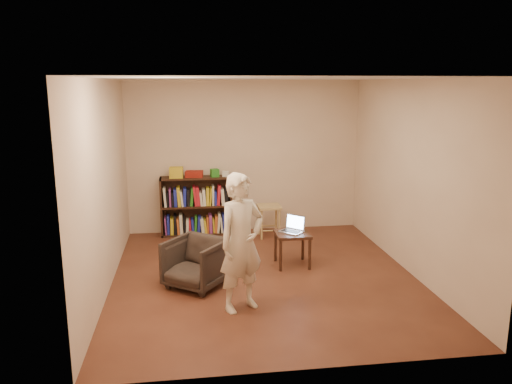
{
  "coord_description": "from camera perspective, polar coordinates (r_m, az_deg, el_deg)",
  "views": [
    {
      "loc": [
        -0.98,
        -6.23,
        2.54
      ],
      "look_at": [
        -0.06,
        0.35,
        1.09
      ],
      "focal_mm": 35.0,
      "sensor_mm": 36.0,
      "label": 1
    }
  ],
  "objects": [
    {
      "name": "box_white",
      "position": [
        8.46,
        -3.49,
        2.1
      ],
      "size": [
        0.12,
        0.12,
        0.09
      ],
      "primitive_type": "cube",
      "rotation": [
        0.0,
        0.0,
        -0.15
      ],
      "color": "silver",
      "rests_on": "bookshelf"
    },
    {
      "name": "box_yellow",
      "position": [
        8.41,
        -9.1,
        2.22
      ],
      "size": [
        0.23,
        0.17,
        0.18
      ],
      "primitive_type": "cube",
      "rotation": [
        0.0,
        0.0,
        -0.07
      ],
      "color": "gold",
      "rests_on": "bookshelf"
    },
    {
      "name": "wall_right",
      "position": [
        7.01,
        17.37,
        1.56
      ],
      "size": [
        0.0,
        4.5,
        4.5
      ],
      "primitive_type": "plane",
      "rotation": [
        1.57,
        0.0,
        -1.57
      ],
      "color": "beige",
      "rests_on": "floor"
    },
    {
      "name": "bookshelf",
      "position": [
        8.58,
        -6.81,
        -1.95
      ],
      "size": [
        1.2,
        0.3,
        1.0
      ],
      "color": "black",
      "rests_on": "floor"
    },
    {
      "name": "wall_left",
      "position": [
        6.43,
        -16.9,
        0.65
      ],
      "size": [
        0.0,
        4.5,
        4.5
      ],
      "primitive_type": "plane",
      "rotation": [
        1.57,
        0.0,
        1.57
      ],
      "color": "beige",
      "rests_on": "floor"
    },
    {
      "name": "floor",
      "position": [
        6.8,
        0.96,
        -9.65
      ],
      "size": [
        4.5,
        4.5,
        0.0
      ],
      "primitive_type": "plane",
      "color": "#482117",
      "rests_on": "ground"
    },
    {
      "name": "person",
      "position": [
        5.62,
        -1.68,
        -5.81
      ],
      "size": [
        0.69,
        0.61,
        1.59
      ],
      "primitive_type": "imported",
      "rotation": [
        0.0,
        0.0,
        0.51
      ],
      "color": "beige",
      "rests_on": "floor"
    },
    {
      "name": "stool",
      "position": [
        8.37,
        1.51,
        -2.25
      ],
      "size": [
        0.38,
        0.38,
        0.54
      ],
      "color": "tan",
      "rests_on": "floor"
    },
    {
      "name": "armchair",
      "position": [
        6.43,
        -6.87,
        -8.05
      ],
      "size": [
        0.94,
        0.95,
        0.62
      ],
      "primitive_type": "imported",
      "rotation": [
        0.0,
        0.0,
        -0.64
      ],
      "color": "#302720",
      "rests_on": "floor"
    },
    {
      "name": "red_cloth",
      "position": [
        8.45,
        -7.09,
        2.05
      ],
      "size": [
        0.31,
        0.24,
        0.1
      ],
      "primitive_type": "cube",
      "rotation": [
        0.0,
        0.0,
        -0.11
      ],
      "color": "maroon",
      "rests_on": "bookshelf"
    },
    {
      "name": "laptop",
      "position": [
        7.1,
        4.22,
        -4.09
      ],
      "size": [
        0.39,
        0.39,
        0.23
      ],
      "rotation": [
        0.0,
        0.0,
        -0.77
      ],
      "color": "#B7B7BC",
      "rests_on": "side_table"
    },
    {
      "name": "ceiling",
      "position": [
        6.3,
        1.04,
        12.85
      ],
      "size": [
        4.5,
        4.5,
        0.0
      ],
      "primitive_type": "plane",
      "color": "silver",
      "rests_on": "wall_back"
    },
    {
      "name": "side_table",
      "position": [
        7.09,
        4.17,
        -5.28
      ],
      "size": [
        0.47,
        0.47,
        0.48
      ],
      "color": "black",
      "rests_on": "floor"
    },
    {
      "name": "wall_back",
      "position": [
        8.62,
        -1.32,
        4.04
      ],
      "size": [
        4.0,
        0.0,
        4.0
      ],
      "primitive_type": "plane",
      "rotation": [
        1.57,
        0.0,
        0.0
      ],
      "color": "beige",
      "rests_on": "floor"
    },
    {
      "name": "box_green",
      "position": [
        8.44,
        -4.75,
        2.2
      ],
      "size": [
        0.15,
        0.15,
        0.13
      ],
      "primitive_type": "cube",
      "rotation": [
        0.0,
        0.0,
        0.2
      ],
      "color": "#287920",
      "rests_on": "bookshelf"
    }
  ]
}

